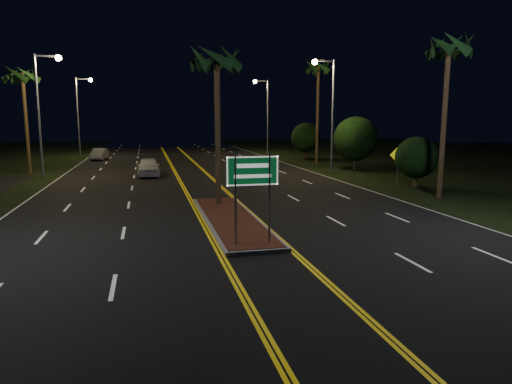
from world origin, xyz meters
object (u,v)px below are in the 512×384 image
object	(u,v)px
shrub_far	(306,137)
palm_median	(217,60)
warning_sign	(398,160)
car_far	(99,153)
median_island	(231,219)
palm_right_near	(449,47)
streetlight_left_mid	(43,102)
shrub_mid	(355,139)
streetlight_right_far	(265,108)
streetlight_right_mid	(328,103)
palm_right_far	(318,69)
shrub_near	(416,158)
highway_sign	(253,180)
car_near	(148,165)
palm_left_far	(22,76)
streetlight_left_far	(81,108)

from	to	relation	value
shrub_far	palm_median	bearing A→B (deg)	-118.42
warning_sign	car_far	bearing A→B (deg)	139.77
median_island	shrub_far	distance (m)	32.19
car_far	palm_right_near	bearing A→B (deg)	-48.10
streetlight_left_mid	shrub_mid	distance (m)	24.79
streetlight_right_far	car_far	world-z (taller)	streetlight_right_far
median_island	streetlight_right_mid	world-z (taller)	streetlight_right_mid
palm_median	streetlight_right_mid	bearing A→B (deg)	47.30
shrub_mid	shrub_far	xyz separation A→B (m)	(-0.20, 12.00, -0.39)
palm_median	palm_right_far	bearing A→B (deg)	56.72
streetlight_left_mid	streetlight_right_far	xyz separation A→B (m)	(21.23, 18.00, 0.00)
palm_right_far	warning_sign	size ratio (longest dim) A/B	3.91
shrub_near	shrub_mid	size ratio (longest dim) A/B	0.71
highway_sign	shrub_mid	world-z (taller)	shrub_mid
streetlight_right_far	car_far	distance (m)	19.86
streetlight_right_far	palm_right_near	world-z (taller)	palm_right_near
palm_median	palm_right_far	size ratio (longest dim) A/B	0.81
highway_sign	palm_median	size ratio (longest dim) A/B	0.39
streetlight_right_far	shrub_far	size ratio (longest dim) A/B	2.27
shrub_mid	palm_right_far	bearing A→B (deg)	101.31
car_near	highway_sign	bearing A→B (deg)	-80.92
streetlight_right_mid	car_near	bearing A→B (deg)	171.22
palm_median	shrub_far	size ratio (longest dim) A/B	2.10
shrub_far	warning_sign	size ratio (longest dim) A/B	1.50
streetlight_right_mid	warning_sign	xyz separation A→B (m)	(2.01, -7.25, -3.93)
shrub_far	car_far	xyz separation A→B (m)	(-22.29, 3.81, -1.62)
palm_left_far	shrub_far	world-z (taller)	palm_left_far
streetlight_left_far	streetlight_right_mid	world-z (taller)	same
highway_sign	shrub_mid	size ratio (longest dim) A/B	0.69
palm_median	highway_sign	bearing A→B (deg)	-90.00
streetlight_left_far	shrub_far	world-z (taller)	streetlight_left_far
shrub_near	shrub_mid	xyz separation A→B (m)	(0.50, 10.00, 0.78)
streetlight_right_far	palm_right_near	xyz separation A→B (m)	(1.89, -32.00, 2.56)
streetlight_left_mid	streetlight_left_far	bearing A→B (deg)	90.00
shrub_near	palm_left_far	bearing A→B (deg)	151.97
streetlight_left_far	streetlight_right_far	size ratio (longest dim) A/B	1.00
car_far	warning_sign	world-z (taller)	warning_sign
palm_left_far	car_far	world-z (taller)	palm_left_far
streetlight_left_mid	shrub_mid	xyz separation A→B (m)	(24.61, 0.00, -2.93)
shrub_near	car_near	world-z (taller)	shrub_near
streetlight_right_far	shrub_near	xyz separation A→B (m)	(2.89, -28.00, -3.71)
median_island	streetlight_left_far	distance (m)	38.89
streetlight_right_far	median_island	bearing A→B (deg)	-106.87
streetlight_left_far	palm_left_far	bearing A→B (deg)	-97.78
streetlight_left_far	shrub_far	distance (m)	25.90
streetlight_left_far	shrub_mid	world-z (taller)	streetlight_left_far
shrub_mid	shrub_far	bearing A→B (deg)	90.95
highway_sign	warning_sign	distance (m)	17.40
car_near	streetlight_right_far	bearing A→B (deg)	51.91
palm_left_far	car_near	bearing A→B (deg)	-22.19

